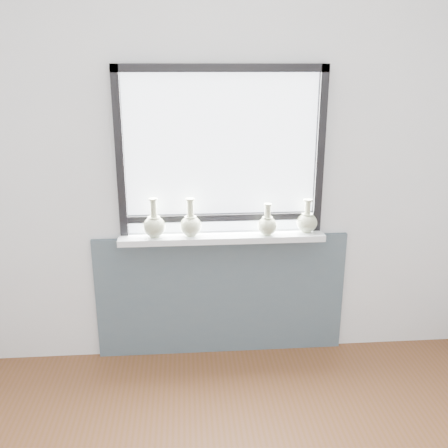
{
  "coord_description": "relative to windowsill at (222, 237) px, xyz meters",
  "views": [
    {
      "loc": [
        -0.23,
        -1.32,
        1.94
      ],
      "look_at": [
        0.0,
        1.55,
        1.02
      ],
      "focal_mm": 40.0,
      "sensor_mm": 36.0,
      "label": 1
    }
  ],
  "objects": [
    {
      "name": "back_wall",
      "position": [
        0.0,
        0.1,
        0.42
      ],
      "size": [
        3.6,
        0.02,
        2.6
      ],
      "primitive_type": "cube",
      "color": "silver",
      "rests_on": "ground"
    },
    {
      "name": "apron_panel",
      "position": [
        0.0,
        0.07,
        -0.45
      ],
      "size": [
        1.7,
        0.03,
        0.86
      ],
      "primitive_type": "cube",
      "color": "#45535C",
      "rests_on": "ground"
    },
    {
      "name": "windowsill",
      "position": [
        0.0,
        0.0,
        0.0
      ],
      "size": [
        1.32,
        0.18,
        0.04
      ],
      "primitive_type": "cube",
      "color": "silver",
      "rests_on": "apron_panel"
    },
    {
      "name": "window",
      "position": [
        0.0,
        0.06,
        0.56
      ],
      "size": [
        1.3,
        0.06,
        1.05
      ],
      "color": "black",
      "rests_on": "windowsill"
    },
    {
      "name": "vase_a",
      "position": [
        -0.43,
        -0.01,
        0.1
      ],
      "size": [
        0.14,
        0.14,
        0.25
      ],
      "rotation": [
        0.0,
        0.0,
        -0.14
      ],
      "color": "#ABB38E",
      "rests_on": "windowsill"
    },
    {
      "name": "vase_b",
      "position": [
        -0.2,
        -0.01,
        0.1
      ],
      "size": [
        0.14,
        0.14,
        0.24
      ],
      "rotation": [
        0.0,
        0.0,
        0.31
      ],
      "color": "#ABB38E",
      "rests_on": "windowsill"
    },
    {
      "name": "vase_c",
      "position": [
        0.29,
        -0.03,
        0.09
      ],
      "size": [
        0.13,
        0.13,
        0.21
      ],
      "rotation": [
        0.0,
        0.0,
        -0.01
      ],
      "color": "#ABB38E",
      "rests_on": "windowsill"
    },
    {
      "name": "vase_d",
      "position": [
        0.56,
        0.01,
        0.09
      ],
      "size": [
        0.13,
        0.13,
        0.22
      ],
      "rotation": [
        0.0,
        0.0,
        0.18
      ],
      "color": "#ABB38E",
      "rests_on": "windowsill"
    }
  ]
}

